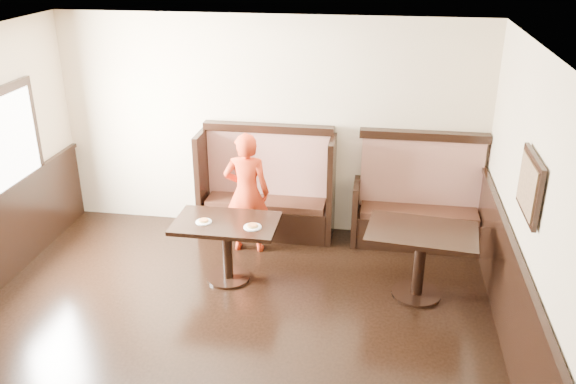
% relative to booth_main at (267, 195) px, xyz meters
% --- Properties ---
extents(room_shell, '(7.00, 7.00, 7.00)m').
position_rel_booth_main_xyz_m(room_shell, '(-0.30, -3.01, 0.14)').
color(room_shell, beige).
rests_on(room_shell, ground).
extents(booth_main, '(1.75, 0.72, 1.45)m').
position_rel_booth_main_xyz_m(booth_main, '(0.00, 0.00, 0.00)').
color(booth_main, black).
rests_on(booth_main, ground).
extents(booth_neighbor, '(1.65, 0.72, 1.45)m').
position_rel_booth_main_xyz_m(booth_neighbor, '(1.95, -0.00, -0.05)').
color(booth_neighbor, black).
rests_on(booth_neighbor, ground).
extents(table_main, '(1.16, 0.73, 0.74)m').
position_rel_booth_main_xyz_m(table_main, '(-0.22, -1.27, 0.04)').
color(table_main, black).
rests_on(table_main, ground).
extents(table_neighbor, '(1.22, 0.87, 0.80)m').
position_rel_booth_main_xyz_m(table_neighbor, '(1.91, -1.28, 0.07)').
color(table_neighbor, black).
rests_on(table_neighbor, ground).
extents(child, '(0.58, 0.40, 1.53)m').
position_rel_booth_main_xyz_m(child, '(-0.15, -0.52, 0.24)').
color(child, red).
rests_on(child, ground).
extents(pizza_plate_left, '(0.18, 0.18, 0.03)m').
position_rel_booth_main_xyz_m(pizza_plate_left, '(-0.46, -1.32, 0.22)').
color(pizza_plate_left, white).
rests_on(pizza_plate_left, table_main).
extents(pizza_plate_right, '(0.20, 0.20, 0.04)m').
position_rel_booth_main_xyz_m(pizza_plate_right, '(0.10, -1.37, 0.22)').
color(pizza_plate_right, white).
rests_on(pizza_plate_right, table_main).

